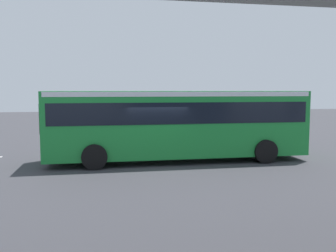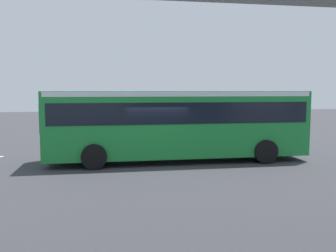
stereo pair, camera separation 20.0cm
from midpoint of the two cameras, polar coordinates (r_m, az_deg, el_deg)
ground at (r=16.03m, az=-2.40°, el=-5.86°), size 80.00×80.00×0.00m
city_bus at (r=16.40m, az=1.13°, el=1.06°), size 11.54×2.85×3.15m
traffic_sign at (r=20.90m, az=1.93°, el=2.07°), size 0.08×0.60×2.80m
lane_dash_leftmost at (r=21.26m, az=18.37°, el=-3.27°), size 2.00×0.20×0.01m
lane_dash_left at (r=19.67m, az=8.07°, el=-3.75°), size 2.00×0.20×0.01m
lane_dash_centre at (r=18.80m, az=-3.60°, el=-4.14°), size 2.00×0.20×0.01m
lane_dash_right at (r=18.76m, az=-15.86°, el=-4.36°), size 2.00×0.20×0.01m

